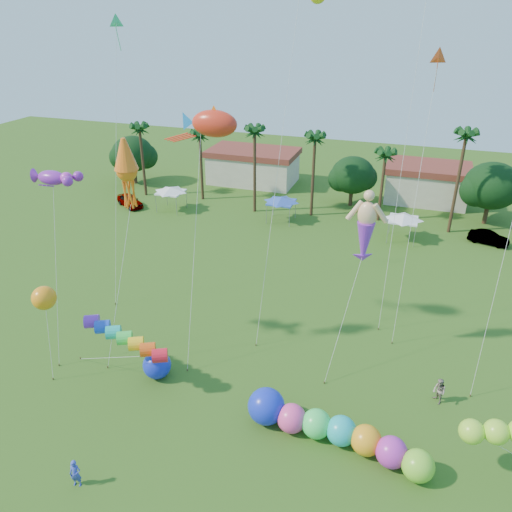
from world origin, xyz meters
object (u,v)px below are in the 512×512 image
(car_a, at_px, (130,201))
(spectator_b, at_px, (439,391))
(blue_ball, at_px, (157,365))
(car_b, at_px, (489,238))
(caterpillar_inflatable, at_px, (329,429))
(spectator_a, at_px, (75,473))

(car_a, relative_size, spectator_b, 2.50)
(spectator_b, bearing_deg, blue_ball, -113.83)
(car_b, relative_size, caterpillar_inflatable, 0.37)
(spectator_b, xyz_separation_m, caterpillar_inflatable, (-6.03, -5.48, 0.04))
(car_b, xyz_separation_m, blue_ball, (-23.22, -30.76, 0.28))
(car_a, relative_size, car_b, 1.10)
(car_a, relative_size, blue_ball, 2.35)
(car_b, bearing_deg, blue_ball, 157.86)
(car_a, bearing_deg, spectator_a, -120.14)
(car_b, distance_m, caterpillar_inflatable, 34.49)
(car_b, xyz_separation_m, spectator_b, (-4.86, -27.24, 0.23))
(car_b, xyz_separation_m, spectator_a, (-23.00, -39.98, 0.17))
(spectator_b, bearing_deg, spectator_a, -89.61)
(car_b, relative_size, blue_ball, 2.14)
(blue_ball, bearing_deg, car_a, 124.57)
(car_b, xyz_separation_m, caterpillar_inflatable, (-10.89, -32.72, 0.27))
(spectator_a, distance_m, blue_ball, 9.22)
(spectator_b, height_order, caterpillar_inflatable, caterpillar_inflatable)
(car_b, distance_m, spectator_b, 27.67)
(car_a, height_order, car_b, car_a)
(car_b, relative_size, spectator_b, 2.28)
(spectator_a, height_order, caterpillar_inflatable, caterpillar_inflatable)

